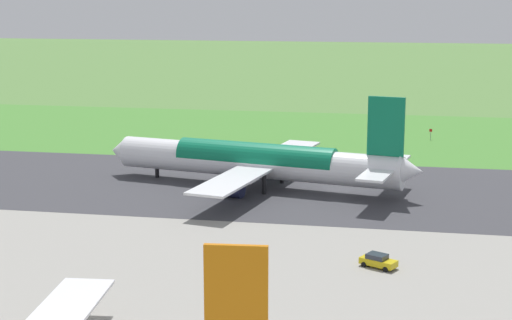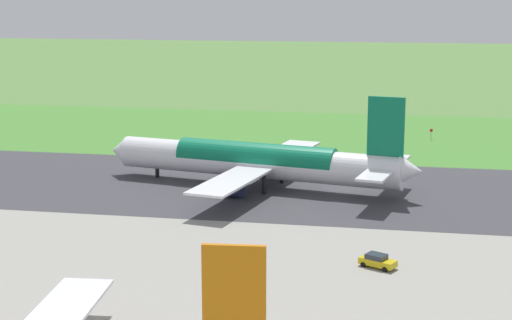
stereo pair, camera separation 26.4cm
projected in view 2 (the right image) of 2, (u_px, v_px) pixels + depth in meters
The scene contains 7 objects.
ground_plane at pixel (337, 191), 128.64m from camera, with size 800.00×800.00×0.00m, color #547F3D.
runway_asphalt at pixel (337, 190), 128.63m from camera, with size 600.00×41.46×0.06m, color #38383D.
grass_verge_foreground at pixel (355, 141), 171.20m from camera, with size 600.00×80.00×0.04m, color #478534.
airliner_main at pixel (258, 161), 130.01m from camera, with size 53.82×44.32×15.88m.
service_car_followme at pixel (377, 261), 92.36m from camera, with size 4.56×3.51×1.62m.
no_stopping_sign at pixel (431, 133), 172.73m from camera, with size 0.60×0.10×2.38m.
traffic_cone_orange at pixel (397, 138), 173.35m from camera, with size 0.40×0.40×0.55m, color orange.
Camera 2 is at (-10.25, 125.20, 31.01)m, focal length 56.43 mm.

